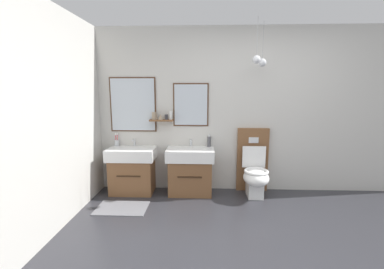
# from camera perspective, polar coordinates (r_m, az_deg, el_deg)

# --- Properties ---
(ground_plane) EXTENTS (6.30, 5.08, 0.10)m
(ground_plane) POSITION_cam_1_polar(r_m,az_deg,el_deg) (2.83, 20.66, -26.05)
(ground_plane) COLOR #2D2D33
(ground_plane) RESTS_ON ground
(wall_back) EXTENTS (5.10, 0.61, 2.52)m
(wall_back) POSITION_cam_1_polar(r_m,az_deg,el_deg) (4.13, 13.35, 5.13)
(wall_back) COLOR beige
(wall_back) RESTS_ON ground
(wall_left) EXTENTS (0.12, 3.88, 2.52)m
(wall_left) POSITION_cam_1_polar(r_m,az_deg,el_deg) (2.76, -35.13, 1.29)
(wall_left) COLOR beige
(wall_left) RESTS_ON ground
(bath_mat) EXTENTS (0.68, 0.44, 0.01)m
(bath_mat) POSITION_cam_1_polar(r_m,az_deg,el_deg) (3.74, -15.27, -15.45)
(bath_mat) COLOR slate
(bath_mat) RESTS_ON ground
(vanity_sink_left) EXTENTS (0.71, 0.46, 0.70)m
(vanity_sink_left) POSITION_cam_1_polar(r_m,az_deg,el_deg) (4.13, -13.07, -7.49)
(vanity_sink_left) COLOR brown
(vanity_sink_left) RESTS_ON ground
(tap_on_left_sink) EXTENTS (0.03, 0.13, 0.11)m
(tap_on_left_sink) POSITION_cam_1_polar(r_m,az_deg,el_deg) (4.18, -12.69, -1.52)
(tap_on_left_sink) COLOR silver
(tap_on_left_sink) RESTS_ON vanity_sink_left
(vanity_sink_right) EXTENTS (0.71, 0.46, 0.70)m
(vanity_sink_right) POSITION_cam_1_polar(r_m,az_deg,el_deg) (3.99, -0.37, -7.85)
(vanity_sink_right) COLOR brown
(vanity_sink_right) RESTS_ON ground
(tap_on_right_sink) EXTENTS (0.03, 0.13, 0.11)m
(tap_on_right_sink) POSITION_cam_1_polar(r_m,az_deg,el_deg) (4.05, -0.27, -1.67)
(tap_on_right_sink) COLOR silver
(tap_on_right_sink) RESTS_ON vanity_sink_right
(toilet) EXTENTS (0.48, 0.63, 1.00)m
(toilet) POSITION_cam_1_polar(r_m,az_deg,el_deg) (4.05, 13.58, -7.77)
(toilet) COLOR brown
(toilet) RESTS_ON ground
(toothbrush_cup) EXTENTS (0.07, 0.07, 0.21)m
(toothbrush_cup) POSITION_cam_1_polar(r_m,az_deg,el_deg) (4.26, -16.34, -1.71)
(toothbrush_cup) COLOR silver
(toothbrush_cup) RESTS_ON vanity_sink_left
(soap_dispenser) EXTENTS (0.06, 0.06, 0.19)m
(soap_dispenser) POSITION_cam_1_polar(r_m,az_deg,el_deg) (4.04, 3.81, -1.55)
(soap_dispenser) COLOR #4C4C51
(soap_dispenser) RESTS_ON vanity_sink_right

